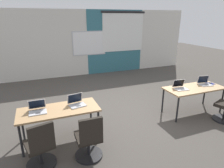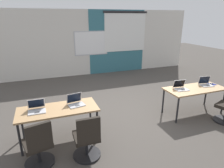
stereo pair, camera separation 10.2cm
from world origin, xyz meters
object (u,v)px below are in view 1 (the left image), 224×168
Objects in this scene: desk_near_left at (59,112)px; laptop_near_left_inner at (77,103)px; laptop_near_right_end at (205,83)px; chair_near_left_inner at (89,141)px; laptop_near_right_inner at (180,87)px; desk_near_right at (194,90)px; chair_near_left_end at (41,149)px; mouse_near_right_end at (210,83)px; laptop_near_left_end at (38,109)px.

laptop_near_left_inner is at bearing 9.10° from desk_near_left.
desk_near_left is 0.40m from laptop_near_left_inner.
chair_near_left_inner is at bearing -156.57° from laptop_near_right_end.
laptop_near_right_inner reaches higher than chair_near_left_inner.
chair_near_left_inner is (-3.09, -0.79, -0.28)m from desk_near_right.
desk_near_right is 4.43× the size of laptop_near_right_inner.
desk_near_right is at bearing 176.34° from chair_near_left_end.
laptop_near_right_end reaches higher than chair_near_left_end.
laptop_near_right_end is at bearing 10.65° from desk_near_right.
chair_near_left_end and chair_near_left_inner have the same top height.
chair_near_left_end is (-0.41, -0.70, -0.28)m from desk_near_left.
desk_near_right is 0.45m from laptop_near_right_end.
desk_near_right is 14.06× the size of mouse_near_right_end.
mouse_near_right_end is at bearing -9.94° from laptop_near_left_inner.
laptop_near_right_end is at bearing 8.01° from laptop_near_right_inner.
chair_near_left_inner is (0.82, -0.09, 0.00)m from chair_near_left_end.
laptop_near_left_inner reaches higher than desk_near_right.
laptop_near_right_end reaches higher than mouse_near_right_end.
desk_near_left and desk_near_right have the same top height.
chair_near_left_inner is at bearing -45.92° from laptop_near_left_end.
laptop_near_right_end reaches higher than desk_near_right.
chair_near_left_inner is (0.03, -0.85, -0.39)m from laptop_near_left_inner.
desk_near_left is 3.50m from desk_near_right.
chair_near_left_inner is at bearing -166.85° from mouse_near_right_end.
laptop_near_left_inner is at bearing -170.13° from laptop_near_right_end.
laptop_near_right_inner reaches higher than desk_near_right.
mouse_near_right_end is at bearing 7.78° from laptop_near_right_inner.
chair_near_left_inner is (0.41, -0.79, -0.28)m from desk_near_left.
mouse_near_right_end is at bearing 1.14° from desk_near_left.
laptop_near_left_end is 0.36× the size of chair_near_left_end.
chair_near_left_inner is at bearing -165.66° from desk_near_right.
laptop_near_left_inner is (0.38, 0.06, 0.11)m from desk_near_left.
desk_near_left is 1.74× the size of chair_near_left_inner.
laptop_near_right_inner reaches higher than chair_near_left_end.
laptop_near_left_end is (-3.90, 0.03, 0.11)m from desk_near_right.
mouse_near_right_end is at bearing 9.90° from laptop_near_right_end.
mouse_near_right_end is (0.65, 0.08, 0.08)m from desk_near_right.
laptop_near_right_end is at bearing -9.94° from laptop_near_left_inner.
laptop_near_right_inner is (2.71, -0.00, -0.00)m from laptop_near_left_inner.
laptop_near_left_inner is 3.55m from laptop_near_right_end.
desk_near_right is 3.99m from chair_near_left_end.
desk_near_right is at bearing -159.82° from laptop_near_right_end.
chair_near_left_end is (-3.91, -0.70, -0.28)m from desk_near_right.
laptop_near_left_end is 0.92× the size of laptop_near_right_inner.
mouse_near_right_end is (4.15, 0.08, 0.08)m from desk_near_left.
chair_near_left_end reaches higher than mouse_near_right_end.
mouse_near_right_end reaches higher than desk_near_left.
desk_near_left is 4.83× the size of laptop_near_left_end.
laptop_near_right_inner is 3.18× the size of mouse_near_right_end.
laptop_near_left_end is 2.91× the size of mouse_near_right_end.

